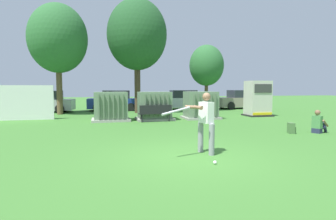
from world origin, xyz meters
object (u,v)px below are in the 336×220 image
at_px(transformer_west, 111,107).
at_px(backpack, 291,128).
at_px(transformer_mid_west, 154,106).
at_px(parked_car_right_of_center, 182,100).
at_px(park_bench, 155,112).
at_px(parked_car_rightmost, 240,100).
at_px(transformer_mid_east, 201,106).
at_px(batter, 205,120).
at_px(seated_spectator, 318,124).
at_px(sports_ball, 215,162).
at_px(generator_enclosure, 258,99).
at_px(parked_car_left_of_center, 115,101).
at_px(parked_car_leftmost, 45,102).

relative_size(transformer_west, backpack, 4.77).
bearing_deg(transformer_mid_west, parked_car_right_of_center, 63.08).
height_order(park_bench, parked_car_right_of_center, parked_car_right_of_center).
bearing_deg(parked_car_rightmost, transformer_mid_east, -131.91).
xyz_separation_m(park_bench, parked_car_rightmost, (9.10, 7.81, 0.22)).
relative_size(backpack, parked_car_right_of_center, 0.10).
relative_size(batter, seated_spectator, 1.81).
bearing_deg(park_bench, sports_ball, -91.26).
height_order(generator_enclosure, sports_ball, generator_enclosure).
xyz_separation_m(seated_spectator, parked_car_right_of_center, (-1.93, 13.70, 0.38)).
bearing_deg(seated_spectator, batter, -157.64).
height_order(generator_enclosure, batter, generator_enclosure).
relative_size(parked_car_right_of_center, parked_car_rightmost, 1.00).
xyz_separation_m(generator_enclosure, sports_ball, (-7.30, -10.39, -1.09)).
distance_m(park_bench, batter, 7.71).
height_order(transformer_mid_east, park_bench, transformer_mid_east).
xyz_separation_m(transformer_mid_west, parked_car_right_of_center, (3.81, 7.50, -0.04)).
bearing_deg(batter, park_bench, 89.60).
bearing_deg(parked_car_left_of_center, backpack, -64.33).
bearing_deg(parked_car_right_of_center, generator_enclosure, -65.16).
bearing_deg(batter, parked_car_right_of_center, 76.14).
xyz_separation_m(seated_spectator, parked_car_rightmost, (3.25, 13.08, 0.38)).
relative_size(parked_car_left_of_center, parked_car_right_of_center, 1.01).
height_order(generator_enclosure, park_bench, generator_enclosure).
bearing_deg(transformer_mid_west, sports_ball, -91.82).
xyz_separation_m(generator_enclosure, park_bench, (-7.10, -1.57, -0.60)).
distance_m(batter, parked_car_leftmost, 16.84).
bearing_deg(generator_enclosure, backpack, -109.89).
distance_m(transformer_west, parked_car_right_of_center, 9.70).
bearing_deg(transformer_mid_east, parked_car_left_of_center, 122.81).
bearing_deg(transformer_west, batter, -75.26).
bearing_deg(parked_car_rightmost, parked_car_right_of_center, 173.17).
bearing_deg(parked_car_leftmost, batter, -65.80).
relative_size(sports_ball, backpack, 0.20).
height_order(sports_ball, parked_car_right_of_center, parked_car_right_of_center).
relative_size(generator_enclosure, parked_car_right_of_center, 0.54).
height_order(transformer_mid_west, parked_car_left_of_center, same).
xyz_separation_m(transformer_mid_east, sports_ball, (-3.13, -9.76, -0.74)).
height_order(parked_car_left_of_center, parked_car_right_of_center, same).
relative_size(backpack, parked_car_leftmost, 0.10).
relative_size(seated_spectator, parked_car_leftmost, 0.22).
height_order(transformer_mid_east, parked_car_leftmost, same).
distance_m(generator_enclosure, park_bench, 7.30).
relative_size(transformer_mid_west, parked_car_leftmost, 0.48).
bearing_deg(park_bench, backpack, -47.82).
relative_size(sports_ball, parked_car_left_of_center, 0.02).
bearing_deg(parked_car_rightmost, seated_spectator, -103.94).
xyz_separation_m(transformer_west, generator_enclosure, (9.46, 0.53, 0.35)).
relative_size(transformer_mid_east, batter, 1.21).
height_order(transformer_west, sports_ball, transformer_west).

